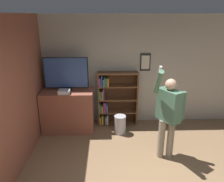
{
  "coord_description": "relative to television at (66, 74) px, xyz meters",
  "views": [
    {
      "loc": [
        -0.72,
        -2.39,
        2.66
      ],
      "look_at": [
        -0.6,
        1.78,
        1.21
      ],
      "focal_mm": 35.0,
      "sensor_mm": 36.0,
      "label": 1
    }
  ],
  "objects": [
    {
      "name": "game_console",
      "position": [
        -0.03,
        -0.23,
        -0.36
      ],
      "size": [
        0.26,
        0.22,
        0.08
      ],
      "color": "white",
      "rests_on": "tv_ledge"
    },
    {
      "name": "television",
      "position": [
        0.0,
        0.0,
        0.0
      ],
      "size": [
        1.01,
        0.22,
        0.78
      ],
      "color": "black",
      "rests_on": "tv_ledge"
    },
    {
      "name": "tv_ledge",
      "position": [
        -0.0,
        -0.06,
        -0.9
      ],
      "size": [
        1.21,
        0.63,
        0.99
      ],
      "color": "#93513D",
      "rests_on": "ground_plane"
    },
    {
      "name": "waste_bin",
      "position": [
        1.23,
        -0.28,
        -1.18
      ],
      "size": [
        0.27,
        0.27,
        0.44
      ],
      "color": "#B7B7BC",
      "rests_on": "ground_plane"
    },
    {
      "name": "person",
      "position": [
        2.06,
        -1.23,
        -0.43
      ],
      "size": [
        0.6,
        0.56,
        1.88
      ],
      "rotation": [
        0.0,
        0.0,
        -1.03
      ],
      "color": "gray",
      "rests_on": "ground_plane"
    },
    {
      "name": "bookshelf",
      "position": [
        1.11,
        0.21,
        -0.73
      ],
      "size": [
        0.99,
        0.28,
        1.36
      ],
      "color": "brown",
      "rests_on": "ground_plane"
    },
    {
      "name": "wall_back",
      "position": [
        1.63,
        0.39,
        -0.05
      ],
      "size": [
        6.5,
        0.09,
        2.7
      ],
      "color": "#B2AD9E",
      "rests_on": "ground_plane"
    },
    {
      "name": "wall_side_brick",
      "position": [
        -0.65,
        -1.06,
        -0.05
      ],
      "size": [
        0.06,
        4.45,
        2.7
      ],
      "color": "#93513D",
      "rests_on": "ground_plane"
    }
  ]
}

